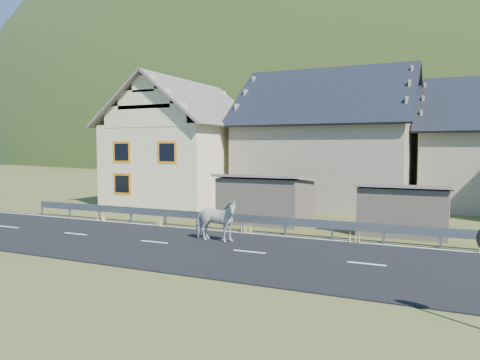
% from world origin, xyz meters
% --- Properties ---
extents(ground, '(160.00, 160.00, 0.00)m').
position_xyz_m(ground, '(0.00, 0.00, 0.00)').
color(ground, '#42461E').
rests_on(ground, ground).
extents(road, '(60.00, 7.00, 0.04)m').
position_xyz_m(road, '(0.00, 0.00, 0.02)').
color(road, black).
rests_on(road, ground).
extents(lane_markings, '(60.00, 6.60, 0.01)m').
position_xyz_m(lane_markings, '(0.00, 0.00, 0.04)').
color(lane_markings, silver).
rests_on(lane_markings, road).
extents(guardrail, '(28.10, 0.09, 0.75)m').
position_xyz_m(guardrail, '(-0.00, 3.68, 0.56)').
color(guardrail, '#93969B').
rests_on(guardrail, ground).
extents(shed_left, '(4.30, 3.30, 2.40)m').
position_xyz_m(shed_left, '(-2.00, 6.50, 1.10)').
color(shed_left, brown).
rests_on(shed_left, ground).
extents(shed_right, '(3.80, 2.90, 2.20)m').
position_xyz_m(shed_right, '(4.50, 6.00, 1.00)').
color(shed_right, brown).
rests_on(shed_right, ground).
extents(house_cream, '(7.80, 9.80, 8.30)m').
position_xyz_m(house_cream, '(-10.00, 12.00, 4.36)').
color(house_cream, beige).
rests_on(house_cream, ground).
extents(house_stone_a, '(10.80, 9.80, 8.90)m').
position_xyz_m(house_stone_a, '(-1.00, 15.00, 4.63)').
color(house_stone_a, gray).
rests_on(house_stone_a, ground).
extents(mountain, '(440.00, 280.00, 260.00)m').
position_xyz_m(mountain, '(5.00, 180.00, -20.00)').
color(mountain, '#1D340F').
rests_on(mountain, ground).
extents(conifer_patch, '(76.00, 50.00, 28.00)m').
position_xyz_m(conifer_patch, '(-55.00, 110.00, 6.00)').
color(conifer_patch, black).
rests_on(conifer_patch, ground).
extents(horse, '(0.90, 1.96, 1.65)m').
position_xyz_m(horse, '(-1.94, 1.11, 0.87)').
color(horse, beige).
rests_on(horse, road).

